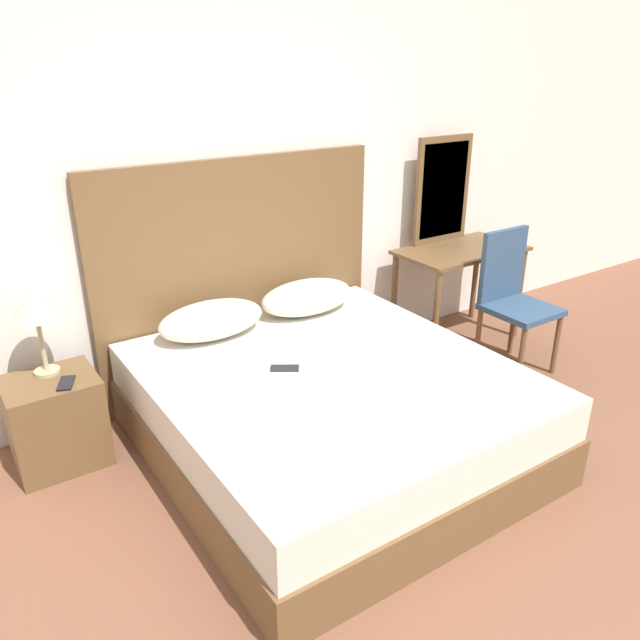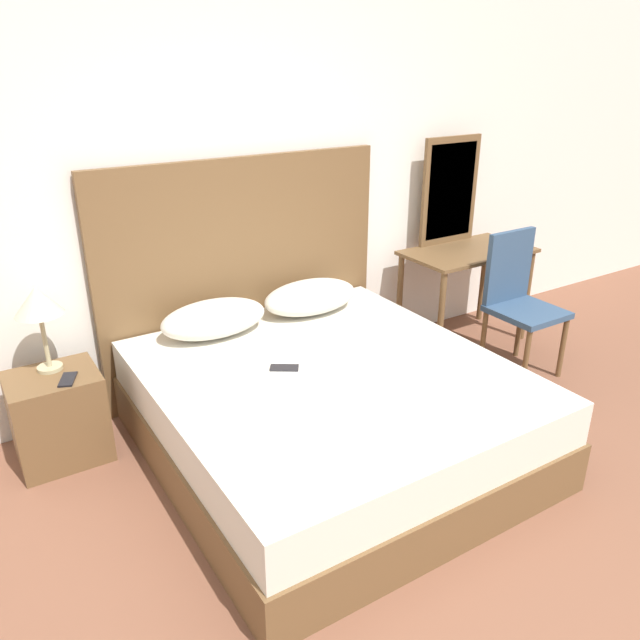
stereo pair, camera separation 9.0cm
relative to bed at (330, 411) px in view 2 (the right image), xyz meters
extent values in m
cube|color=white|center=(-0.14, 1.07, 1.10)|extent=(10.00, 0.06, 2.70)
cube|color=brown|center=(0.00, 0.00, -0.11)|extent=(1.80, 1.95, 0.27)
cube|color=silver|center=(0.00, 0.00, 0.14)|extent=(1.77, 1.91, 0.23)
cube|color=brown|center=(0.00, 1.00, 0.49)|extent=(1.89, 0.05, 1.48)
ellipsoid|color=silver|center=(-0.33, 0.74, 0.36)|extent=(0.64, 0.37, 0.20)
ellipsoid|color=silver|center=(0.33, 0.74, 0.36)|extent=(0.64, 0.37, 0.20)
cube|color=#232328|center=(-0.20, 0.14, 0.26)|extent=(0.16, 0.14, 0.01)
cube|color=brown|center=(-1.26, 0.73, 0.00)|extent=(0.46, 0.39, 0.50)
cylinder|color=tan|center=(-1.24, 0.80, 0.26)|extent=(0.13, 0.13, 0.02)
cylinder|color=tan|center=(-1.24, 0.80, 0.42)|extent=(0.02, 0.02, 0.30)
cone|color=beige|center=(-1.24, 0.80, 0.64)|extent=(0.24, 0.24, 0.15)
cube|color=black|center=(-1.19, 0.63, 0.25)|extent=(0.12, 0.17, 0.01)
cube|color=brown|center=(1.64, 0.68, 0.46)|extent=(0.94, 0.53, 0.02)
cylinder|color=brown|center=(1.21, 0.46, 0.10)|extent=(0.04, 0.04, 0.70)
cylinder|color=brown|center=(2.07, 0.46, 0.10)|extent=(0.04, 0.04, 0.70)
cylinder|color=brown|center=(1.21, 0.91, 0.10)|extent=(0.04, 0.04, 0.70)
cylinder|color=brown|center=(2.07, 0.91, 0.10)|extent=(0.04, 0.04, 0.70)
cube|color=brown|center=(1.64, 0.92, 0.86)|extent=(0.51, 0.03, 0.78)
cube|color=#B2BCC6|center=(1.64, 0.91, 0.86)|extent=(0.43, 0.01, 0.68)
cube|color=#334C6B|center=(1.62, 0.08, 0.20)|extent=(0.42, 0.43, 0.04)
cube|color=#334C6B|center=(1.62, 0.28, 0.47)|extent=(0.40, 0.04, 0.49)
cylinder|color=brown|center=(1.44, -0.11, -0.03)|extent=(0.04, 0.04, 0.43)
cylinder|color=brown|center=(1.80, -0.11, -0.03)|extent=(0.04, 0.04, 0.43)
cylinder|color=brown|center=(1.44, 0.27, -0.03)|extent=(0.04, 0.04, 0.43)
cylinder|color=brown|center=(1.80, 0.27, -0.03)|extent=(0.04, 0.04, 0.43)
camera|label=1|loc=(-1.67, -2.39, 1.79)|focal=35.00mm
camera|label=2|loc=(-1.59, -2.44, 1.79)|focal=35.00mm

